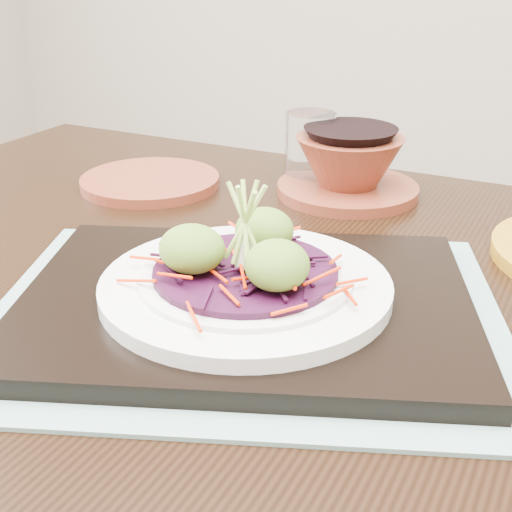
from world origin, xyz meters
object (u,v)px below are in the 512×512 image
at_px(dining_table, 290,386).
at_px(terracotta_bowl_set, 349,169).
at_px(white_plate, 246,285).
at_px(terracotta_side_plate, 150,181).
at_px(water_glass, 310,148).
at_px(serving_tray, 246,303).

xyz_separation_m(dining_table, terracotta_bowl_set, (-0.04, 0.27, 0.13)).
distance_m(white_plate, terracotta_side_plate, 0.35).
distance_m(dining_table, white_plate, 0.13).
bearing_deg(terracotta_side_plate, dining_table, -36.21).
bearing_deg(water_glass, dining_table, -72.02).
distance_m(dining_table, terracotta_bowl_set, 0.30).
bearing_deg(serving_tray, terracotta_bowl_set, 73.39).
relative_size(dining_table, water_glass, 13.65).
bearing_deg(dining_table, serving_tray, -108.55).
bearing_deg(terracotta_side_plate, water_glass, 29.04).
bearing_deg(white_plate, terracotta_bowl_set, 93.04).
distance_m(terracotta_side_plate, water_glass, 0.20).
bearing_deg(serving_tray, dining_table, 49.68).
xyz_separation_m(water_glass, terracotta_bowl_set, (0.06, -0.02, -0.01)).
relative_size(white_plate, water_glass, 2.67).
relative_size(serving_tray, white_plate, 1.54).
relative_size(dining_table, serving_tray, 3.32).
bearing_deg(serving_tray, water_glass, 82.69).
relative_size(dining_table, terracotta_side_plate, 7.01).
bearing_deg(dining_table, white_plate, -108.55).
distance_m(water_glass, terracotta_bowl_set, 0.06).
bearing_deg(white_plate, dining_table, 69.33).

